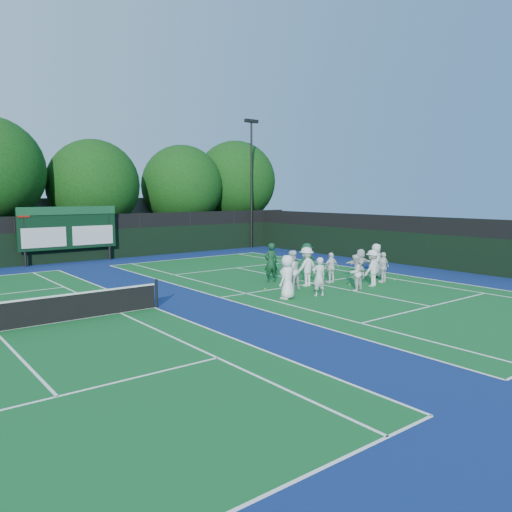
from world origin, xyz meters
TOP-DOWN VIEW (x-y plane):
  - ground at (0.00, 0.00)m, footprint 120.00×120.00m
  - court_apron at (-6.00, 1.00)m, footprint 34.00×32.00m
  - near_court at (0.00, 1.00)m, footprint 11.05×23.85m
  - back_fence at (-6.00, 16.00)m, footprint 34.00×0.08m
  - divider_fence_right at (9.00, 1.00)m, footprint 0.08×32.00m
  - scoreboard at (-7.01, 15.59)m, footprint 6.00×0.21m
  - clubhouse at (-2.00, 24.00)m, footprint 18.00×6.00m
  - light_pole_right at (7.50, 15.70)m, footprint 1.20×0.30m
  - tree_c at (-3.72, 19.58)m, footprint 6.51×6.51m
  - tree_d at (3.52, 19.58)m, footprint 6.50×6.50m
  - tree_e at (8.81, 19.58)m, footprint 6.94×6.94m
  - tennis_ball_0 at (-0.77, 0.63)m, footprint 0.07×0.07m
  - tennis_ball_1 at (2.10, 3.11)m, footprint 0.07×0.07m
  - tennis_ball_2 at (3.82, -0.90)m, footprint 0.07×0.07m
  - tennis_ball_3 at (-2.85, 1.24)m, footprint 0.07×0.07m
  - tennis_ball_4 at (2.01, 4.36)m, footprint 0.07×0.07m
  - tennis_ball_5 at (1.03, -0.39)m, footprint 0.07×0.07m
  - player_front_0 at (-3.41, -0.89)m, footprint 1.05×0.87m
  - player_front_1 at (-1.98, -1.31)m, footprint 0.69×0.54m
  - player_front_2 at (0.17, -1.44)m, footprint 0.90×0.77m
  - player_front_3 at (1.64, -1.23)m, footprint 1.21×0.81m
  - player_front_4 at (2.87, -0.91)m, footprint 0.91×0.46m
  - player_back_0 at (-2.01, 0.38)m, footprint 0.94×0.77m
  - player_back_1 at (-0.80, 0.69)m, footprint 1.24×0.77m
  - player_back_2 at (0.76, 0.57)m, footprint 0.90×0.42m
  - player_back_3 at (2.68, 0.37)m, footprint 1.52×0.95m
  - player_back_4 at (3.83, 0.30)m, footprint 0.86×0.57m
  - coach_left at (-1.40, 2.58)m, footprint 0.81×0.65m
  - coach_right at (1.01, 2.56)m, footprint 1.15×0.66m

SIDE VIEW (x-z plane):
  - ground at x=0.00m, z-range 0.00..0.00m
  - court_apron at x=-6.00m, z-range 0.00..0.01m
  - near_court at x=0.00m, z-range 0.01..0.01m
  - tennis_ball_0 at x=-0.77m, z-range 0.00..0.07m
  - tennis_ball_1 at x=2.10m, z-range 0.00..0.07m
  - tennis_ball_2 at x=3.82m, z-range 0.00..0.07m
  - tennis_ball_3 at x=-2.85m, z-range 0.00..0.07m
  - tennis_ball_4 at x=2.01m, z-range 0.00..0.07m
  - tennis_ball_5 at x=1.03m, z-range 0.00..0.07m
  - player_front_4 at x=2.87m, z-range 0.00..1.50m
  - player_back_2 at x=0.76m, z-range 0.00..1.50m
  - player_back_3 at x=2.68m, z-range 0.00..1.56m
  - player_front_2 at x=0.17m, z-range 0.00..1.64m
  - player_front_1 at x=-1.98m, z-range 0.00..1.67m
  - player_front_3 at x=1.64m, z-range 0.00..1.73m
  - player_back_4 at x=3.83m, z-range 0.00..1.76m
  - coach_right at x=1.01m, z-range 0.00..1.78m
  - player_back_0 at x=-2.01m, z-range 0.00..1.81m
  - player_front_0 at x=-3.41m, z-range 0.00..1.83m
  - player_back_1 at x=-0.80m, z-range 0.00..1.85m
  - coach_left at x=-1.40m, z-range 0.00..1.94m
  - back_fence at x=-6.00m, z-range -0.14..2.86m
  - divider_fence_right at x=9.00m, z-range -0.14..2.86m
  - clubhouse at x=-2.00m, z-range 0.00..4.00m
  - scoreboard at x=-7.01m, z-range 0.42..3.97m
  - tree_c at x=-3.72m, z-range 0.67..8.86m
  - tree_d at x=3.52m, z-range 0.69..8.90m
  - tree_e at x=8.81m, z-range 0.79..9.67m
  - light_pole_right at x=7.50m, z-range 1.24..11.36m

